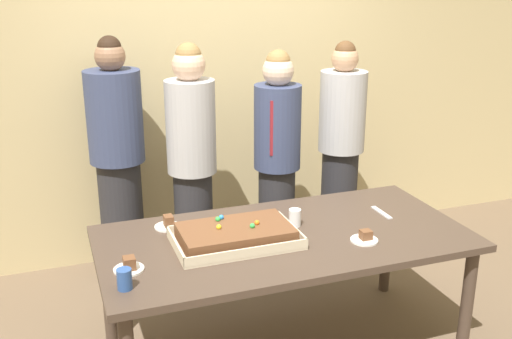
# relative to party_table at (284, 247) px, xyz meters

# --- Properties ---
(interior_back_panel) EXTENTS (8.00, 0.12, 3.00)m
(interior_back_panel) POSITION_rel_party_table_xyz_m (0.00, 1.60, 0.83)
(interior_back_panel) COLOR #CCB784
(interior_back_panel) RESTS_ON ground_plane
(party_table) EXTENTS (2.04, 1.00, 0.74)m
(party_table) POSITION_rel_party_table_xyz_m (0.00, 0.00, 0.00)
(party_table) COLOR #47382D
(party_table) RESTS_ON ground_plane
(sheet_cake) EXTENTS (0.66, 0.42, 0.12)m
(sheet_cake) POSITION_rel_party_table_xyz_m (-0.28, -0.00, 0.12)
(sheet_cake) COLOR beige
(sheet_cake) RESTS_ON party_table
(plated_slice_near_left) EXTENTS (0.15, 0.15, 0.07)m
(plated_slice_near_left) POSITION_rel_party_table_xyz_m (-0.58, 0.33, 0.10)
(plated_slice_near_left) COLOR white
(plated_slice_near_left) RESTS_ON party_table
(plated_slice_near_right) EXTENTS (0.15, 0.15, 0.06)m
(plated_slice_near_right) POSITION_rel_party_table_xyz_m (0.38, -0.21, 0.09)
(plated_slice_near_right) COLOR white
(plated_slice_near_right) RESTS_ON party_table
(plated_slice_far_left) EXTENTS (0.15, 0.15, 0.07)m
(plated_slice_far_left) POSITION_rel_party_table_xyz_m (-0.87, -0.12, 0.10)
(plated_slice_far_left) COLOR white
(plated_slice_far_left) RESTS_ON party_table
(drink_cup_nearest) EXTENTS (0.07, 0.07, 0.10)m
(drink_cup_nearest) POSITION_rel_party_table_xyz_m (-0.91, -0.30, 0.12)
(drink_cup_nearest) COLOR #2D5199
(drink_cup_nearest) RESTS_ON party_table
(drink_cup_middle) EXTENTS (0.07, 0.07, 0.10)m
(drink_cup_middle) POSITION_rel_party_table_xyz_m (0.11, 0.10, 0.12)
(drink_cup_middle) COLOR white
(drink_cup_middle) RESTS_ON party_table
(cake_server_utensil) EXTENTS (0.03, 0.20, 0.01)m
(cake_server_utensil) POSITION_rel_party_table_xyz_m (0.67, 0.10, 0.08)
(cake_server_utensil) COLOR silver
(cake_server_utensil) RESTS_ON party_table
(person_serving_front) EXTENTS (0.34, 0.34, 1.70)m
(person_serving_front) POSITION_rel_party_table_xyz_m (-0.27, 1.01, 0.22)
(person_serving_front) COLOR #28282D
(person_serving_front) RESTS_ON ground_plane
(person_green_shirt_behind) EXTENTS (0.38, 0.38, 1.74)m
(person_green_shirt_behind) POSITION_rel_party_table_xyz_m (-0.74, 1.24, 0.22)
(person_green_shirt_behind) COLOR #28282D
(person_green_shirt_behind) RESTS_ON ground_plane
(person_striped_tie_right) EXTENTS (0.34, 0.34, 1.67)m
(person_striped_tie_right) POSITION_rel_party_table_xyz_m (0.85, 0.98, 0.20)
(person_striped_tie_right) COLOR #28282D
(person_striped_tie_right) RESTS_ON ground_plane
(person_far_right_suit) EXTENTS (0.33, 0.33, 1.64)m
(person_far_right_suit) POSITION_rel_party_table_xyz_m (0.33, 0.95, 0.19)
(person_far_right_suit) COLOR #28282D
(person_far_right_suit) RESTS_ON ground_plane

